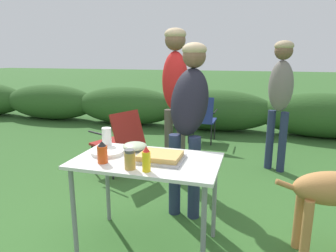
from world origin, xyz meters
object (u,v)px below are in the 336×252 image
Objects in this scene: camp_chair_near_hedge at (201,117)px; standing_person_with_beanie at (189,109)px; plate_stack at (107,152)px; standing_person_in_navy_coat at (175,85)px; camp_chair_green_behind_table at (119,139)px; mixing_bowl at (135,146)px; hot_sauce_bottle at (102,153)px; paper_cup_stack at (107,138)px; standing_person_in_olive_jacket at (280,90)px; food_tray at (161,157)px; spice_jar at (130,160)px; mustard_bottle at (146,159)px; folding_table at (147,169)px.

standing_person_with_beanie is at bearing -82.19° from camp_chair_near_hedge.
plate_stack is 0.14× the size of standing_person_in_navy_coat.
camp_chair_green_behind_table is (-0.72, -0.06, -0.70)m from standing_person_in_navy_coat.
mixing_bowl is 0.37m from hot_sauce_bottle.
paper_cup_stack is 2.89m from camp_chair_near_hedge.
paper_cup_stack is at bearing 112.74° from hot_sauce_bottle.
camp_chair_near_hedge is (0.23, 3.01, -0.29)m from plate_stack.
paper_cup_stack is 1.31m from camp_chair_green_behind_table.
standing_person_in_olive_jacket reaches higher than hot_sauce_bottle.
food_tray is at bearing -86.57° from standing_person_in_olive_jacket.
spice_jar is 0.78× the size of mustard_bottle.
folding_table is at bearing -88.99° from standing_person_in_olive_jacket.
standing_person_with_beanie is 2.45m from camp_chair_near_hedge.
hot_sauce_bottle is at bearing -107.31° from mixing_bowl.
spice_jar is (0.30, -0.25, 0.05)m from plate_stack.
mustard_bottle reaches higher than spice_jar.
hot_sauce_bottle is 0.20× the size of camp_chair_near_hedge.
camp_chair_green_behind_table reaches higher than plate_stack.
standing_person_with_beanie is at bearing 74.96° from folding_table.
standing_person_with_beanie is 1.38m from camp_chair_green_behind_table.
mustard_bottle is at bearing -39.06° from paper_cup_stack.
camp_chair_green_behind_table is (-1.06, 0.69, -0.56)m from standing_person_with_beanie.
spice_jar is at bearing -87.49° from standing_person_in_olive_jacket.
standing_person_in_olive_jacket is 1.38m from standing_person_in_navy_coat.
mustard_bottle is at bearing -10.37° from hot_sauce_bottle.
hot_sauce_bottle reaches higher than folding_table.
paper_cup_stack is at bearing 140.94° from mustard_bottle.
standing_person_with_beanie is at bearing 83.96° from food_tray.
camp_chair_green_behind_table is at bearing 118.04° from spice_jar.
standing_person_with_beanie is (0.10, 0.90, 0.20)m from mustard_bottle.
spice_jar is 0.85× the size of hot_sauce_bottle.
standing_person_in_olive_jacket reaches higher than camp_chair_green_behind_table.
paper_cup_stack is at bearing -179.80° from mixing_bowl.
camp_chair_near_hedge is (0.31, 2.85, -0.36)m from paper_cup_stack.
camp_chair_near_hedge reaches higher than food_tray.
plate_stack is 1.45× the size of mustard_bottle.
food_tray is 0.43m from hot_sauce_bottle.
camp_chair_near_hedge is (-0.30, 2.37, -0.56)m from standing_person_with_beanie.
spice_jar is at bearing -39.33° from plate_stack.
camp_chair_green_behind_table is (-0.99, 1.36, -0.30)m from food_tray.
folding_table is 7.92× the size of spice_jar.
paper_cup_stack is 1.31m from standing_person_in_navy_coat.
hot_sauce_bottle is 0.10× the size of standing_person_in_olive_jacket.
mustard_bottle is at bearing -85.81° from camp_chair_near_hedge.
standing_person_in_olive_jacket reaches higher than plate_stack.
mixing_bowl is 0.26m from paper_cup_stack.
standing_person_in_navy_coat is (-0.34, 0.75, 0.15)m from standing_person_with_beanie.
standing_person_in_navy_coat is at bearing 120.30° from standing_person_with_beanie.
spice_jar is at bearing -13.42° from hot_sauce_bottle.
folding_table is 0.68× the size of standing_person_with_beanie.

